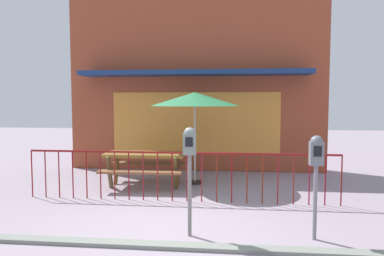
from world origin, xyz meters
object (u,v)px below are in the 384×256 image
at_px(picnic_table_left, 145,160).
at_px(parking_meter_far, 190,152).
at_px(patio_umbrella, 195,100).
at_px(parking_meter_near, 316,160).

bearing_deg(picnic_table_left, parking_meter_far, -64.70).
distance_m(picnic_table_left, parking_meter_far, 3.22).
bearing_deg(patio_umbrella, parking_meter_near, -58.32).
relative_size(picnic_table_left, parking_meter_near, 1.25).
xyz_separation_m(picnic_table_left, patio_umbrella, (1.10, 0.44, 1.37)).
height_order(picnic_table_left, parking_meter_near, parking_meter_near).
height_order(patio_umbrella, parking_meter_near, patio_umbrella).
bearing_deg(patio_umbrella, picnic_table_left, -158.16).
distance_m(picnic_table_left, patio_umbrella, 1.81).
height_order(picnic_table_left, patio_umbrella, patio_umbrella).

